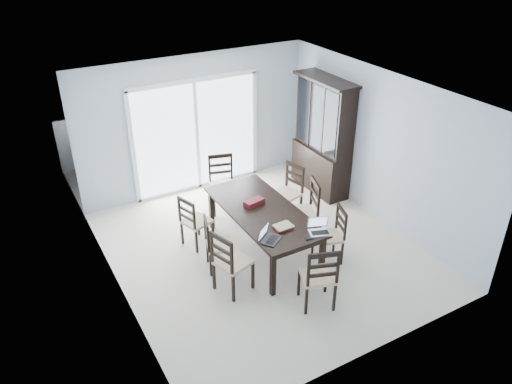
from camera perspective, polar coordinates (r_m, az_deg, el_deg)
floor at (r=8.07m, az=0.76°, el=-6.61°), size 5.00×5.00×0.00m
ceiling at (r=6.88m, az=0.90°, el=11.26°), size 5.00×5.00×0.00m
back_wall at (r=9.43m, az=-6.93°, el=7.71°), size 4.50×0.02×2.60m
wall_left at (r=6.68m, az=-16.11°, el=-2.85°), size 0.02×5.00×2.60m
wall_right at (r=8.63m, az=13.88°, el=4.97°), size 0.02×5.00×2.60m
balcony at (r=10.83m, az=-8.62°, el=2.69°), size 4.50×2.00×0.10m
railing at (r=11.45m, az=-10.73°, el=7.31°), size 4.50×0.06×1.10m
dining_table at (r=7.69m, az=0.79°, el=-2.53°), size 1.00×2.20×0.75m
china_hutch at (r=9.45m, az=7.64°, el=6.21°), size 0.50×1.38×2.20m
sliding_door at (r=9.49m, az=-6.80°, el=6.47°), size 2.52×0.05×2.18m
chair_left_near at (r=6.89m, az=-3.25°, el=-7.42°), size 0.55×0.54×1.15m
chair_left_mid at (r=7.40m, az=-4.86°, el=-5.34°), size 0.48×0.48×1.02m
chair_left_far at (r=7.92m, az=-7.32°, el=-2.84°), size 0.50×0.49×1.04m
chair_right_near at (r=7.66m, az=8.93°, el=-4.19°), size 0.50×0.49×1.04m
chair_right_mid at (r=8.05m, az=5.90°, el=-1.43°), size 0.59×0.58×1.21m
chair_right_far at (r=8.68m, az=3.92°, el=0.74°), size 0.52×0.51×1.12m
chair_end_near at (r=6.68m, az=7.34°, el=-9.04°), size 0.55×0.56×1.15m
chair_end_far at (r=8.92m, az=-3.94°, el=1.74°), size 0.55×0.56×1.17m
laptop_dark at (r=6.94m, az=1.76°, el=-5.20°), size 0.36×0.34×0.21m
laptop_silver at (r=7.14m, az=7.32°, el=-4.34°), size 0.36×0.30×0.21m
book_stack at (r=7.22m, az=3.10°, el=-3.99°), size 0.28×0.22×0.04m
cell_phone at (r=7.02m, az=6.06°, el=-5.33°), size 0.12×0.07×0.01m
game_box at (r=7.77m, az=-0.23°, el=-1.17°), size 0.34×0.21×0.08m
hot_tub at (r=10.50m, az=-11.49°, el=4.51°), size 1.97×1.83×0.87m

